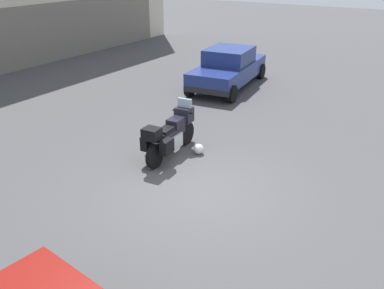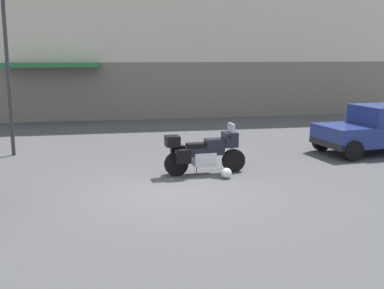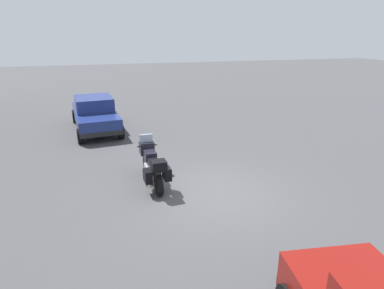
{
  "view_description": "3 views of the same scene",
  "coord_description": "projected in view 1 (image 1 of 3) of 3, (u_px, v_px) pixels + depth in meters",
  "views": [
    {
      "loc": [
        -6.94,
        -4.17,
        4.81
      ],
      "look_at": [
        0.19,
        0.34,
        0.96
      ],
      "focal_mm": 38.54,
      "sensor_mm": 36.0,
      "label": 1
    },
    {
      "loc": [
        -1.64,
        -10.64,
        3.21
      ],
      "look_at": [
        0.62,
        0.81,
        0.97
      ],
      "focal_mm": 44.43,
      "sensor_mm": 36.0,
      "label": 2
    },
    {
      "loc": [
        -8.03,
        2.8,
        4.46
      ],
      "look_at": [
        1.01,
        0.36,
        1.19
      ],
      "focal_mm": 30.69,
      "sensor_mm": 36.0,
      "label": 3
    }
  ],
  "objects": [
    {
      "name": "car_sedan_far",
      "position": [
        228.0,
        68.0,
        16.46
      ],
      "size": [
        4.71,
        2.39,
        1.56
      ],
      "rotation": [
        0.0,
        0.0,
        0.12
      ],
      "color": "navy",
      "rests_on": "ground"
    },
    {
      "name": "motorcycle",
      "position": [
        170.0,
        134.0,
        10.71
      ],
      "size": [
        2.26,
        0.8,
        1.36
      ],
      "rotation": [
        0.0,
        0.0,
        0.07
      ],
      "color": "black",
      "rests_on": "ground"
    },
    {
      "name": "helmet",
      "position": [
        199.0,
        149.0,
        11.0
      ],
      "size": [
        0.28,
        0.28,
        0.28
      ],
      "primitive_type": "sphere",
      "color": "silver",
      "rests_on": "ground"
    },
    {
      "name": "ground_plane",
      "position": [
        200.0,
        189.0,
        9.36
      ],
      "size": [
        80.0,
        80.0,
        0.0
      ],
      "primitive_type": "plane",
      "color": "#424244"
    }
  ]
}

